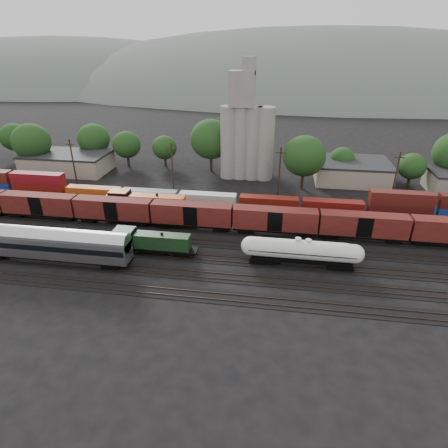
# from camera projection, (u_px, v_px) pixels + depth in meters

# --- Properties ---
(ground) EXTENTS (600.00, 600.00, 0.00)m
(ground) POSITION_uv_depth(u_px,v_px,m) (206.00, 243.00, 66.18)
(ground) COLOR black
(tracks) EXTENTS (180.00, 33.20, 0.20)m
(tracks) POSITION_uv_depth(u_px,v_px,m) (206.00, 243.00, 66.16)
(tracks) COLOR black
(tracks) RESTS_ON ground
(green_locomotive) EXTENTS (15.35, 2.71, 4.06)m
(green_locomotive) POSITION_uv_depth(u_px,v_px,m) (147.00, 241.00, 61.93)
(green_locomotive) COLOR black
(green_locomotive) RESTS_ON ground
(tank_car_a) EXTENTS (17.64, 3.16, 4.62)m
(tank_car_a) POSITION_uv_depth(u_px,v_px,m) (297.00, 250.00, 58.44)
(tank_car_a) COLOR white
(tank_car_a) RESTS_ON ground
(tank_car_b) EXTENTS (17.21, 3.08, 4.51)m
(tank_car_b) POSITION_uv_depth(u_px,v_px,m) (307.00, 251.00, 58.26)
(tank_car_b) COLOR white
(tank_car_b) RESTS_ON ground
(passenger_coach) EXTENTS (26.04, 3.21, 5.91)m
(passenger_coach) POSITION_uv_depth(u_px,v_px,m) (50.00, 243.00, 58.83)
(passenger_coach) COLOR silver
(passenger_coach) RESTS_ON ground
(orange_locomotive) EXTENTS (18.73, 3.12, 4.68)m
(orange_locomotive) POSITION_uv_depth(u_px,v_px,m) (142.00, 202.00, 75.91)
(orange_locomotive) COLOR black
(orange_locomotive) RESTS_ON ground
(boxcar_string) EXTENTS (169.00, 2.90, 4.20)m
(boxcar_string) POSITION_uv_depth(u_px,v_px,m) (275.00, 219.00, 67.65)
(boxcar_string) COLOR black
(boxcar_string) RESTS_ON ground
(container_wall) EXTENTS (185.83, 2.60, 5.80)m
(container_wall) POSITION_uv_depth(u_px,v_px,m) (325.00, 203.00, 75.38)
(container_wall) COLOR black
(container_wall) RESTS_ON ground
(grain_silo) EXTENTS (13.40, 5.00, 29.00)m
(grain_silo) POSITION_uv_depth(u_px,v_px,m) (246.00, 134.00, 92.69)
(grain_silo) COLOR gray
(grain_silo) RESTS_ON ground
(industrial_sheds) EXTENTS (119.38, 17.26, 5.10)m
(industrial_sheds) POSITION_uv_depth(u_px,v_px,m) (258.00, 170.00, 95.42)
(industrial_sheds) COLOR #9E937F
(industrial_sheds) RESTS_ON ground
(tree_band) EXTENTS (167.44, 21.57, 13.95)m
(tree_band) POSITION_uv_depth(u_px,v_px,m) (239.00, 148.00, 95.86)
(tree_band) COLOR black
(tree_band) RESTS_ON ground
(utility_poles) EXTENTS (122.20, 0.36, 12.00)m
(utility_poles) POSITION_uv_depth(u_px,v_px,m) (225.00, 171.00, 82.95)
(utility_poles) COLOR black
(utility_poles) RESTS_ON ground
(distant_hills) EXTENTS (860.00, 286.00, 130.00)m
(distant_hills) POSITION_uv_depth(u_px,v_px,m) (298.00, 113.00, 302.64)
(distant_hills) COLOR #59665B
(distant_hills) RESTS_ON ground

